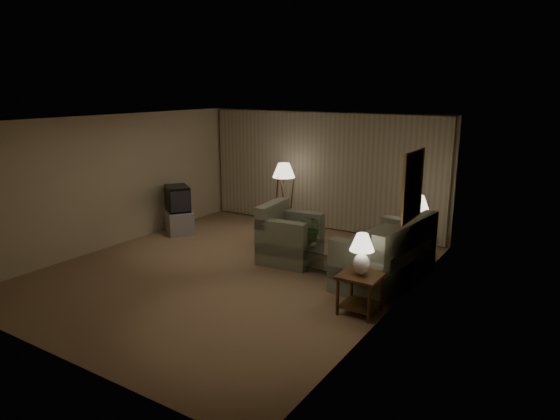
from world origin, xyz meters
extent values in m
plane|color=#856649|center=(0.00, 0.00, 0.00)|extent=(7.00, 7.00, 0.00)
cube|color=beige|center=(0.00, 3.50, 1.35)|extent=(6.00, 0.04, 2.70)
cube|color=beige|center=(-3.00, 0.00, 1.35)|extent=(0.04, 7.00, 2.70)
cube|color=beige|center=(3.00, 0.00, 1.35)|extent=(0.04, 7.00, 2.70)
cube|color=white|center=(0.00, 0.00, 2.70)|extent=(6.00, 7.00, 0.04)
cube|color=tan|center=(0.00, 3.42, 1.35)|extent=(5.85, 0.12, 2.65)
cube|color=#BD8B42|center=(2.98, 0.80, 1.75)|extent=(0.03, 0.90, 1.10)
cube|color=#AE2023|center=(2.95, 0.80, 1.75)|extent=(0.02, 0.80, 1.00)
cube|color=gray|center=(2.50, 1.00, 0.23)|extent=(2.22, 1.46, 0.46)
cube|color=gray|center=(0.62, 1.03, 0.23)|extent=(1.24, 1.19, 0.46)
cube|color=#3A240F|center=(2.65, -0.35, 0.58)|extent=(0.59, 0.59, 0.04)
cube|color=#3A240F|center=(2.65, -0.35, 0.12)|extent=(0.50, 0.50, 0.02)
cylinder|color=#3A240F|center=(2.41, -0.59, 0.28)|extent=(0.05, 0.05, 0.56)
cylinder|color=#3A240F|center=(2.41, -0.11, 0.28)|extent=(0.05, 0.05, 0.56)
cylinder|color=#3A240F|center=(2.89, -0.59, 0.28)|extent=(0.05, 0.05, 0.56)
cylinder|color=#3A240F|center=(2.89, -0.11, 0.28)|extent=(0.05, 0.05, 0.56)
cube|color=#3A240F|center=(2.65, 2.25, 0.58)|extent=(0.49, 0.41, 0.04)
cube|color=#3A240F|center=(2.65, 2.25, 0.12)|extent=(0.42, 0.35, 0.02)
cylinder|color=#3A240F|center=(2.45, 2.09, 0.28)|extent=(0.05, 0.05, 0.56)
cylinder|color=#3A240F|center=(2.45, 2.41, 0.28)|extent=(0.05, 0.05, 0.56)
cylinder|color=#3A240F|center=(2.85, 2.09, 0.28)|extent=(0.05, 0.05, 0.56)
cylinder|color=#3A240F|center=(2.85, 2.41, 0.28)|extent=(0.05, 0.05, 0.56)
ellipsoid|color=silver|center=(2.65, -0.35, 0.76)|extent=(0.25, 0.25, 0.31)
cylinder|color=silver|center=(2.65, -0.35, 0.95)|extent=(0.03, 0.03, 0.07)
cone|color=white|center=(2.65, -0.35, 1.09)|extent=(0.36, 0.36, 0.25)
ellipsoid|color=silver|center=(2.65, 2.25, 0.78)|extent=(0.28, 0.28, 0.35)
cylinder|color=silver|center=(2.65, 2.25, 0.99)|extent=(0.03, 0.03, 0.08)
cone|color=white|center=(2.65, 2.25, 1.15)|extent=(0.40, 0.40, 0.28)
cube|color=silver|center=(1.31, 0.90, 0.41)|extent=(1.08, 0.59, 0.02)
cube|color=silver|center=(1.31, 0.90, 0.10)|extent=(1.00, 0.51, 0.01)
cylinder|color=#3D2818|center=(0.84, 0.68, 0.20)|extent=(0.04, 0.04, 0.40)
cylinder|color=#3D2818|center=(0.84, 1.12, 0.20)|extent=(0.04, 0.04, 0.40)
cylinder|color=#3D2818|center=(1.78, 0.68, 0.20)|extent=(0.04, 0.04, 0.40)
cylinder|color=#3D2818|center=(1.78, 1.12, 0.20)|extent=(0.04, 0.04, 0.40)
cube|color=#9A9A9C|center=(-2.55, 1.32, 0.25)|extent=(1.38, 1.36, 0.50)
cube|color=black|center=(-2.55, 1.32, 0.78)|extent=(1.11, 1.09, 0.57)
cylinder|color=#3A240F|center=(-0.57, 2.69, 1.23)|extent=(0.04, 0.04, 0.23)
cone|color=white|center=(-0.57, 2.69, 1.41)|extent=(0.51, 0.51, 0.32)
cylinder|color=#A05436|center=(-0.45, 1.83, 0.19)|extent=(0.58, 0.58, 0.38)
imported|color=silver|center=(1.16, 0.90, 0.49)|extent=(0.19, 0.19, 0.16)
imported|color=#38672D|center=(1.16, 0.90, 0.82)|extent=(0.52, 0.47, 0.49)
imported|color=olive|center=(1.56, 0.80, 0.42)|extent=(0.16, 0.22, 0.02)
camera|label=1|loc=(5.30, -6.70, 3.25)|focal=32.00mm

